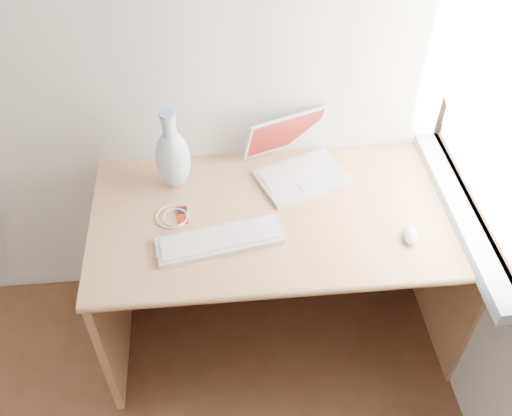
{
  "coord_description": "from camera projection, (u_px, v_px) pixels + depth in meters",
  "views": [
    {
      "loc": [
        0.78,
        -0.13,
        2.31
      ],
      "look_at": [
        0.92,
        1.35,
        0.84
      ],
      "focal_mm": 40.0,
      "sensor_mm": 36.0,
      "label": 1
    }
  ],
  "objects": [
    {
      "name": "external_keyboard",
      "position": [
        219.0,
        240.0,
        2.05
      ],
      "size": [
        0.47,
        0.22,
        0.02
      ],
      "rotation": [
        0.0,
        0.0,
        0.18
      ],
      "color": "silver",
      "rests_on": "desk"
    },
    {
      "name": "remote",
      "position": [
        161.0,
        249.0,
        2.03
      ],
      "size": [
        0.03,
        0.09,
        0.01
      ],
      "primitive_type": "cube",
      "rotation": [
        0.0,
        0.0,
        -0.02
      ],
      "color": "silver",
      "rests_on": "desk"
    },
    {
      "name": "mouse",
      "position": [
        410.0,
        235.0,
        2.06
      ],
      "size": [
        0.08,
        0.1,
        0.03
      ],
      "primitive_type": "ellipsoid",
      "rotation": [
        0.0,
        0.0,
        -0.28
      ],
      "color": "silver",
      "rests_on": "desk"
    },
    {
      "name": "ipod",
      "position": [
        183.0,
        215.0,
        2.15
      ],
      "size": [
        0.05,
        0.09,
        0.01
      ],
      "rotation": [
        0.0,
        0.0,
        0.08
      ],
      "color": "#B5210C",
      "rests_on": "desk"
    },
    {
      "name": "laptop",
      "position": [
        301.0,
        162.0,
        2.3
      ],
      "size": [
        0.4,
        0.39,
        0.23
      ],
      "rotation": [
        0.0,
        0.0,
        0.35
      ],
      "color": "silver",
      "rests_on": "desk"
    },
    {
      "name": "window",
      "position": [
        508.0,
        104.0,
        1.8
      ],
      "size": [
        0.11,
        0.99,
        1.1
      ],
      "color": "white",
      "rests_on": "right_wall"
    },
    {
      "name": "cable_coil",
      "position": [
        172.0,
        217.0,
        2.15
      ],
      "size": [
        0.17,
        0.17,
        0.01
      ],
      "primitive_type": "torus",
      "rotation": [
        0.0,
        0.0,
        -0.41
      ],
      "color": "silver",
      "rests_on": "desk"
    },
    {
      "name": "desk",
      "position": [
        280.0,
        235.0,
        2.39
      ],
      "size": [
        1.47,
        0.73,
        0.78
      ],
      "color": "tan",
      "rests_on": "floor"
    },
    {
      "name": "vase",
      "position": [
        173.0,
        157.0,
        2.18
      ],
      "size": [
        0.13,
        0.13,
        0.34
      ],
      "color": "white",
      "rests_on": "desk"
    }
  ]
}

